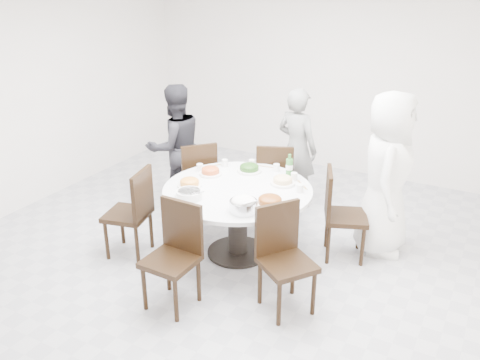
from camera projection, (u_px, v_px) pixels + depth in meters
The scene contains 23 objects.
floor at pixel (240, 261), 5.22m from camera, with size 6.00×6.00×0.01m, color #B0B0B5.
wall_back at pixel (342, 75), 7.10m from camera, with size 6.00×0.01×2.80m, color white.
wall_left at pixel (17, 95), 5.99m from camera, with size 0.01×6.00×2.80m, color white.
dining_table at pixel (238, 221), 5.23m from camera, with size 1.50×1.50×0.75m, color white.
chair_ne at pixel (346, 215), 5.14m from camera, with size 0.42×0.42×0.95m, color black.
chair_n at pixel (275, 180), 6.00m from camera, with size 0.42×0.42×0.95m, color black.
chair_nw at pixel (196, 178), 6.04m from camera, with size 0.42×0.42×0.95m, color black.
chair_sw at pixel (127, 212), 5.19m from camera, with size 0.42×0.42×0.95m, color black.
chair_s at pixel (170, 259), 4.37m from camera, with size 0.42×0.42×0.95m, color black.
chair_se at pixel (287, 262), 4.32m from camera, with size 0.42×0.42×0.95m, color black.
diner_right at pixel (387, 174), 5.13m from camera, with size 0.84×0.54×1.71m, color white.
diner_middle at pixel (297, 149), 6.19m from camera, with size 0.55×0.36×1.50m, color black.
diner_left at pixel (175, 147), 6.19m from camera, with size 0.75×0.58×1.54m, color black.
dish_greens at pixel (249, 169), 5.47m from camera, with size 0.26×0.26×0.07m, color white.
dish_pale at pixel (283, 181), 5.16m from camera, with size 0.25×0.25×0.07m, color white.
dish_orange at pixel (210, 172), 5.39m from camera, with size 0.24×0.24×0.07m, color white.
dish_redbrown at pixel (270, 202), 4.70m from camera, with size 0.28×0.28×0.07m, color white.
dish_tofu at pixel (190, 184), 5.10m from camera, with size 0.25×0.25×0.06m, color white.
rice_bowl at pixel (243, 206), 4.57m from camera, with size 0.25×0.25×0.11m, color silver.
soup_bowl at pixel (189, 194), 4.85m from camera, with size 0.25×0.25×0.08m, color white.
beverage_bottle at pixel (289, 165), 5.31m from camera, with size 0.07×0.07×0.25m, color #2F712D.
tea_cups at pixel (268, 165), 5.55m from camera, with size 0.07×0.07×0.08m, color white.
chopsticks at pixel (266, 168), 5.57m from camera, with size 0.24×0.04×0.01m, color tan, non-canonical shape.
Camera 1 is at (2.14, -3.94, 2.80)m, focal length 38.00 mm.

